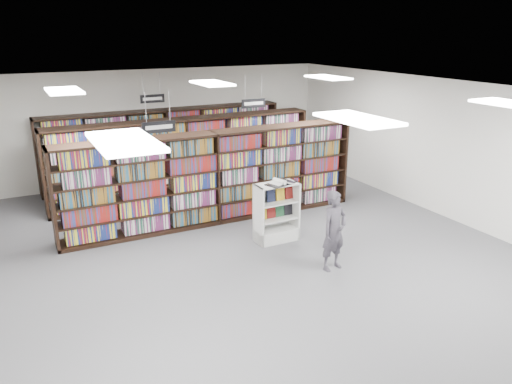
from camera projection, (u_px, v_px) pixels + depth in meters
name	position (u px, v px, depth m)	size (l,w,h in m)	color
floor	(254.00, 253.00, 9.97)	(12.00, 12.00, 0.00)	#535358
ceiling	(254.00, 91.00, 8.97)	(10.00, 12.00, 0.10)	white
wall_back	(162.00, 125.00, 14.55)	(10.00, 0.10, 3.20)	silver
wall_right	(445.00, 149.00, 11.62)	(0.10, 12.00, 3.20)	silver
bookshelf_row_near	(214.00, 178.00, 11.33)	(7.00, 0.60, 2.10)	black
bookshelf_row_mid	(185.00, 158.00, 13.03)	(7.00, 0.60, 2.10)	black
bookshelf_row_far	(166.00, 145.00, 14.47)	(7.00, 0.60, 2.10)	black
aisle_sign_left	(159.00, 126.00, 9.38)	(0.65, 0.02, 0.80)	#B2B2B7
aisle_sign_right	(254.00, 103.00, 12.36)	(0.65, 0.02, 0.80)	#B2B2B7
aisle_sign_center	(152.00, 98.00, 13.20)	(0.65, 0.02, 0.80)	#B2B2B7
troffer_front_left	(125.00, 142.00, 5.15)	(0.60, 1.20, 0.04)	white
troffer_front_center	(358.00, 119.00, 6.44)	(0.60, 1.20, 0.04)	white
troffer_back_left	(64.00, 91.00, 9.39)	(0.60, 1.20, 0.04)	white
troffer_back_center	(212.00, 83.00, 10.68)	(0.60, 1.20, 0.04)	white
troffer_back_right	(328.00, 77.00, 11.97)	(0.60, 1.20, 0.04)	white
endcap_display	(276.00, 220.00, 10.48)	(0.91, 0.47, 1.26)	white
open_book	(280.00, 182.00, 10.15)	(0.69, 0.52, 0.13)	black
shopper	(334.00, 231.00, 9.11)	(0.55, 0.36, 1.52)	#45414B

